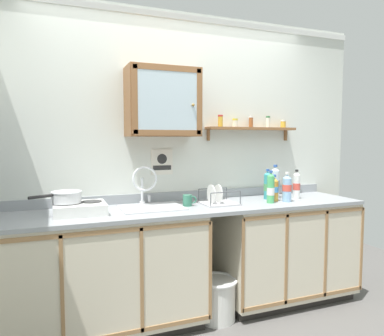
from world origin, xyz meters
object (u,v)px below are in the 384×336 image
hot_plate_stove (80,208)px  bottle_juice_amber_0 (274,189)px  bottle_opaque_white_1 (296,185)px  sink (151,208)px  bottle_water_blue_3 (287,188)px  wall_cabinet (163,102)px  saucepan (66,197)px  dish_rack (218,200)px  mug (188,200)px  bottle_water_clear_5 (275,183)px  trash_bin (217,298)px  bottle_detergent_teal_2 (268,186)px  bottle_soda_green_4 (271,188)px  warning_sign (162,162)px

hot_plate_stove → bottle_juice_amber_0: size_ratio=1.57×
hot_plate_stove → bottle_opaque_white_1: bearing=-0.2°
sink → bottle_water_blue_3: 1.20m
bottle_juice_amber_0 → wall_cabinet: (-0.96, 0.20, 0.74)m
saucepan → dish_rack: (1.20, -0.02, -0.10)m
bottle_juice_amber_0 → bottle_water_blue_3: bottle_water_blue_3 is taller
bottle_juice_amber_0 → mug: bearing=176.8°
sink → saucepan: bearing=-178.2°
bottle_opaque_white_1 → bottle_water_blue_3: (-0.18, -0.10, -0.00)m
hot_plate_stove → mug: size_ratio=3.31×
bottle_water_clear_5 → wall_cabinet: size_ratio=0.52×
bottle_water_clear_5 → trash_bin: size_ratio=0.89×
hot_plate_stove → saucepan: (-0.09, 0.02, 0.09)m
bottle_detergent_teal_2 → bottle_water_clear_5: (0.10, 0.03, 0.02)m
bottle_detergent_teal_2 → trash_bin: (-0.61, -0.22, -0.87)m
bottle_opaque_white_1 → bottle_detergent_teal_2: (-0.26, 0.08, 0.00)m
bottle_soda_green_4 → dish_rack: size_ratio=0.97×
mug → trash_bin: 0.83m
bottle_juice_amber_0 → bottle_detergent_teal_2: (0.00, 0.10, 0.02)m
bottle_soda_green_4 → sink: bearing=171.4°
bottle_water_blue_3 → wall_cabinet: (-1.04, 0.27, 0.73)m
bottle_water_blue_3 → wall_cabinet: wall_cabinet is taller
hot_plate_stove → saucepan: 0.13m
bottle_opaque_white_1 → bottle_soda_green_4: 0.36m
sink → warning_sign: 0.47m
sink → warning_sign: bearing=56.5°
bottle_opaque_white_1 → mug: size_ratio=2.42×
bottle_soda_green_4 → dish_rack: 0.47m
sink → bottle_opaque_white_1: 1.37m
bottle_juice_amber_0 → bottle_water_clear_5: (0.10, 0.13, 0.04)m
bottle_soda_green_4 → mug: bearing=170.0°
bottle_water_blue_3 → bottle_detergent_teal_2: bearing=114.1°
wall_cabinet → mug: bearing=-43.3°
saucepan → bottle_detergent_teal_2: 1.74m
bottle_opaque_white_1 → bottle_detergent_teal_2: bearing=163.5°
bottle_opaque_white_1 → bottle_water_blue_3: 0.21m
sink → wall_cabinet: bearing=40.7°
mug → saucepan: bearing=179.5°
mug → hot_plate_stove: bearing=-179.0°
sink → warning_sign: size_ratio=2.19×
bottle_water_blue_3 → bottle_opaque_white_1: bearing=29.8°
bottle_opaque_white_1 → bottle_water_clear_5: 0.19m
dish_rack → warning_sign: (-0.39, 0.31, 0.31)m
saucepan → bottle_opaque_white_1: bottle_opaque_white_1 is taller
wall_cabinet → trash_bin: bearing=-41.4°
saucepan → mug: saucepan is taller
bottle_water_blue_3 → mug: bearing=172.1°
sink → dish_rack: 0.57m
warning_sign → bottle_juice_amber_0: bearing=-20.0°
dish_rack → trash_bin: dish_rack is taller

